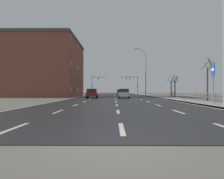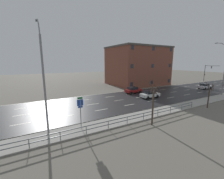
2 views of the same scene
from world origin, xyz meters
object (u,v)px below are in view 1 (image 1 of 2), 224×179
(car_far_left, at_px, (120,92))
(car_far_right, at_px, (124,93))
(traffic_signal_right, at_px, (133,82))
(traffic_signal_left, at_px, (94,83))
(brick_building, at_px, (46,68))
(highway_sign, at_px, (213,77))
(street_lamp_foreground, at_px, (222,28))
(car_distant, at_px, (92,93))
(street_lamp_midground, at_px, (145,73))

(car_far_left, distance_m, car_far_right, 20.53)
(traffic_signal_right, height_order, traffic_signal_left, traffic_signal_left)
(traffic_signal_left, xyz_separation_m, brick_building, (-8.10, -27.21, 2.04))
(highway_sign, distance_m, car_far_left, 38.11)
(highway_sign, height_order, traffic_signal_right, traffic_signal_right)
(highway_sign, relative_size, car_far_right, 0.90)
(highway_sign, relative_size, traffic_signal_left, 0.60)
(street_lamp_foreground, bearing_deg, traffic_signal_left, 104.13)
(car_far_left, xyz_separation_m, car_far_right, (0.05, -20.53, 0.00))
(car_far_right, bearing_deg, traffic_signal_left, 104.76)
(highway_sign, height_order, car_far_right, highway_sign)
(highway_sign, bearing_deg, brick_building, 131.19)
(traffic_signal_right, height_order, brick_building, brick_building)
(highway_sign, xyz_separation_m, car_far_right, (-6.92, 16.90, -1.59))
(car_far_left, xyz_separation_m, brick_building, (-16.53, -10.58, 5.34))
(car_distant, height_order, brick_building, brick_building)
(street_lamp_midground, bearing_deg, car_distant, -125.41)
(highway_sign, bearing_deg, car_distant, 126.31)
(car_far_right, bearing_deg, traffic_signal_right, 84.05)
(street_lamp_midground, height_order, traffic_signal_left, street_lamp_midground)
(traffic_signal_left, bearing_deg, highway_sign, -74.10)
(street_lamp_midground, xyz_separation_m, car_far_left, (-6.01, 4.71, -4.88))
(car_far_right, distance_m, car_distant, 5.39)
(brick_building, bearing_deg, car_distant, -42.06)
(highway_sign, bearing_deg, street_lamp_midground, 91.68)
(street_lamp_foreground, xyz_separation_m, brick_building, (-22.54, 30.15, 0.40))
(street_lamp_foreground, xyz_separation_m, car_far_left, (-6.01, 40.73, -4.93))
(car_far_left, relative_size, brick_building, 0.23)
(traffic_signal_right, xyz_separation_m, car_distant, (-10.31, -35.84, -3.53))
(traffic_signal_left, bearing_deg, street_lamp_foreground, -75.87)
(street_lamp_foreground, distance_m, brick_building, 37.65)
(street_lamp_foreground, relative_size, street_lamp_midground, 1.01)
(traffic_signal_right, xyz_separation_m, traffic_signal_left, (-13.41, 1.47, -0.23))
(street_lamp_midground, xyz_separation_m, car_distant, (-11.35, -15.97, -4.88))
(highway_sign, bearing_deg, car_far_right, 112.27)
(traffic_signal_left, relative_size, brick_building, 0.35)
(highway_sign, xyz_separation_m, car_far_left, (-6.97, 37.43, -1.59))
(traffic_signal_right, bearing_deg, street_lamp_midground, -87.00)
(traffic_signal_left, bearing_deg, brick_building, -106.57)
(car_far_right, bearing_deg, car_distant, -176.57)
(traffic_signal_right, bearing_deg, car_distant, -106.05)
(street_lamp_midground, bearing_deg, traffic_signal_left, 124.10)
(brick_building, bearing_deg, car_far_right, -30.98)
(traffic_signal_right, height_order, car_distant, traffic_signal_right)
(traffic_signal_left, relative_size, car_distant, 1.51)
(traffic_signal_right, bearing_deg, car_far_right, -97.85)
(car_far_left, bearing_deg, traffic_signal_right, 73.26)
(car_far_left, xyz_separation_m, car_distant, (-5.34, -20.68, 0.00))
(traffic_signal_left, bearing_deg, traffic_signal_right, -6.25)
(street_lamp_midground, height_order, brick_building, brick_building)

